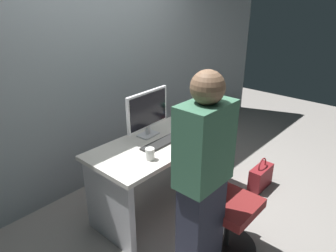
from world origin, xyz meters
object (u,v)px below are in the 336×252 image
Objects in this scene: monitor at (148,111)px; book_stack at (187,115)px; keyboard at (161,143)px; handbag at (261,177)px; desk at (164,159)px; person_at_desk at (203,183)px; mouse at (179,133)px; cell_phone at (203,127)px; office_chair at (223,205)px; cup_near_keyboard at (150,154)px.

book_stack is at bearing -10.51° from monitor.
keyboard reaches higher than handbag.
book_stack reaches higher than handbag.
desk reaches higher than handbag.
person_at_desk is 1.01m from mouse.
handbag is (0.47, -0.50, -0.62)m from cell_phone.
office_chair is 2.19× the size of keyboard.
person_at_desk reaches higher than desk.
person_at_desk reaches higher than keyboard.
office_chair is 1.10m from book_stack.
person_at_desk is 0.84m from keyboard.
monitor is 2.40× the size of book_stack.
person_at_desk is 16.39× the size of mouse.
handbag is at bearing -29.02° from keyboard.
monitor is at bearing 136.62° from mouse.
handbag is (1.05, -0.57, -0.63)m from keyboard.
cell_phone is at bearing -7.03° from keyboard.
person_at_desk is at bearing -114.10° from monitor.
mouse is (0.66, 0.76, -0.07)m from person_at_desk.
person_at_desk is 1.17m from cell_phone.
keyboard is (-0.11, -0.06, 0.24)m from desk.
monitor is (0.06, 0.94, 0.58)m from office_chair.
office_chair reaches higher than cell_phone.
mouse is (0.28, 0.02, 0.01)m from keyboard.
cup_near_keyboard is 0.85m from cell_phone.
person_at_desk is at bearing -121.00° from desk.
desk is 2.85× the size of monitor.
desk is 0.79m from office_chair.
monitor is 3.76× the size of cell_phone.
person_at_desk is 1.60m from handbag.
keyboard is at bearing -166.46° from book_stack.
cell_phone is (0.29, -0.08, -0.01)m from mouse.
desk is 0.99m from person_at_desk.
cell_phone reaches higher than desk.
handbag is (0.99, -0.80, -0.87)m from monitor.
monitor is 1.26× the size of keyboard.
person_at_desk reaches higher than monitor.
cup_near_keyboard is 1.54m from handbag.
desk is at bearing 167.01° from mouse.
keyboard is 0.30m from cup_near_keyboard.
monitor is at bearing 65.90° from person_at_desk.
handbag is at bearing 7.22° from person_at_desk.
cup_near_keyboard is at bearing -162.50° from book_stack.
keyboard is 4.19× the size of cup_near_keyboard.
book_stack reaches higher than keyboard.
mouse is at bearing 49.15° from person_at_desk.
mouse is 1.15m from handbag.
handbag is (1.32, -0.44, -0.67)m from cup_near_keyboard.
monitor is 0.34m from keyboard.
book_stack is 0.60× the size of handbag.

